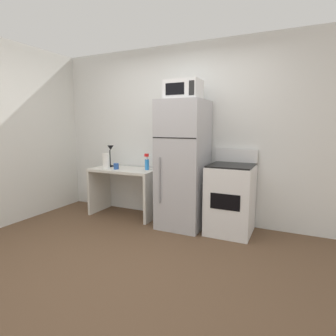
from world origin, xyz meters
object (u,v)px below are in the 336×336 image
Objects in this scene: spray_bottle at (147,163)px; paper_towel_roll at (106,161)px; coffee_mug at (116,166)px; microwave at (183,90)px; desk at (125,183)px; refrigerator at (183,165)px; oven_range at (230,198)px; desk_lamp at (110,152)px.

spray_bottle is 1.04× the size of paper_towel_roll.
coffee_mug is 1.55m from microwave.
spray_bottle is at bearing 9.42° from desk.
refrigerator is (1.29, 0.06, 0.01)m from paper_towel_roll.
paper_towel_roll is at bearing -178.16° from coffee_mug.
spray_bottle is at bearing 176.40° from oven_range.
desk_lamp is (-0.32, 0.08, 0.47)m from desk.
oven_range reaches higher than paper_towel_roll.
coffee_mug is 0.21× the size of microwave.
refrigerator is at bearing -10.03° from spray_bottle.
microwave reaches higher than desk_lamp.
spray_bottle is 0.66m from refrigerator.
desk_lamp is at bearing 178.85° from spray_bottle.
microwave is at bearing 1.60° from coffee_mug.
refrigerator is at bearing -177.26° from oven_range.
desk_lamp is at bearing 174.51° from refrigerator.
desk_lamp is at bearing 142.71° from coffee_mug.
spray_bottle is at bearing -1.15° from desk_lamp.
paper_towel_roll is (0.05, -0.19, -0.12)m from desk_lamp.
oven_range is at bearing -2.76° from desk_lamp.
desk is 0.58m from desk_lamp.
coffee_mug is (-0.08, -0.10, 0.28)m from desk.
paper_towel_roll is 0.22× the size of oven_range.
coffee_mug is 0.05× the size of refrigerator.
paper_towel_roll is (-0.27, -0.11, 0.35)m from desk.
microwave is at bearing -89.69° from refrigerator.
oven_range is at bearing -0.71° from desk.
coffee_mug is at bearing -177.30° from refrigerator.
microwave is (1.02, -0.07, 1.37)m from desk.
microwave reaches higher than spray_bottle.
refrigerator reaches higher than coffee_mug.
refrigerator is (1.10, 0.05, 0.08)m from coffee_mug.
desk is at bearing 177.04° from refrigerator.
microwave reaches higher than paper_towel_roll.
refrigerator reaches higher than desk.
spray_bottle reaches higher than paper_towel_roll.
microwave is (1.29, 0.04, 1.02)m from paper_towel_roll.
paper_towel_roll is at bearing -177.43° from refrigerator.
paper_towel_roll is at bearing -164.89° from spray_bottle.
desk is at bearing 22.54° from paper_towel_roll.
desk_lamp is 0.32× the size of oven_range.
microwave is (1.34, -0.15, 0.90)m from desk_lamp.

